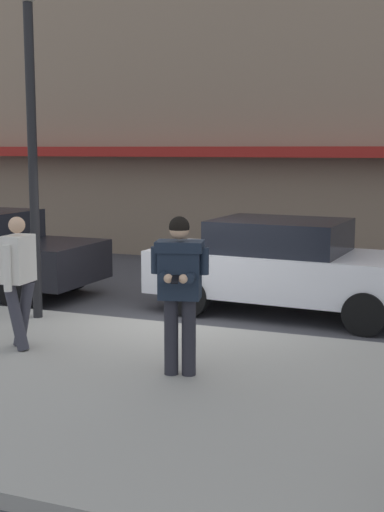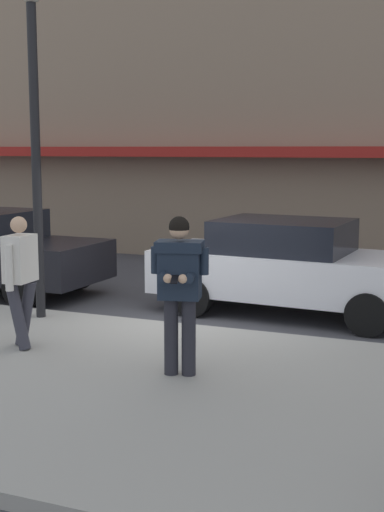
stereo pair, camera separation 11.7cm
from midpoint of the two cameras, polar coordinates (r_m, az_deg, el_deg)
name	(u,v)px [view 2 (the right image)]	position (r m, az deg, el deg)	size (l,w,h in m)	color
ground_plane	(176,328)	(10.79, -1.00, -5.78)	(80.00, 80.00, 0.00)	#3D3D42
sidewalk	(155,391)	(7.89, -2.57, -10.73)	(32.00, 5.30, 0.14)	#99968E
curb_paint_line	(240,333)	(10.49, 4.16, -6.20)	(28.00, 0.12, 0.01)	silver
parked_sedan_mid	(291,266)	(11.65, 8.22, -0.81)	(4.60, 2.14, 1.54)	silver
man_texting_on_phone	(180,278)	(7.91, -0.58, -1.80)	(0.63, 0.64, 1.81)	#23232B
pedestrian_in_light_coat	(20,274)	(9.29, -13.21, -1.38)	(0.34, 0.60, 1.70)	#33333D
street_lamp_post	(35,117)	(10.84, -12.17, 10.85)	(0.36, 0.36, 4.88)	black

